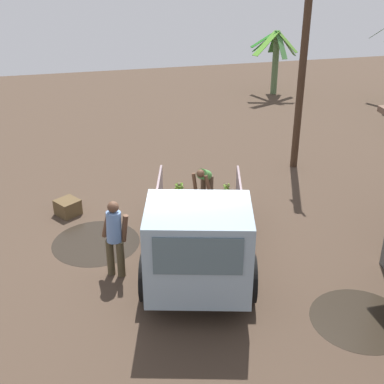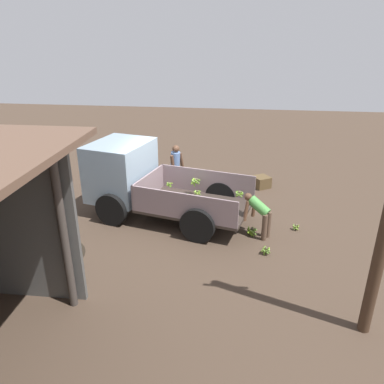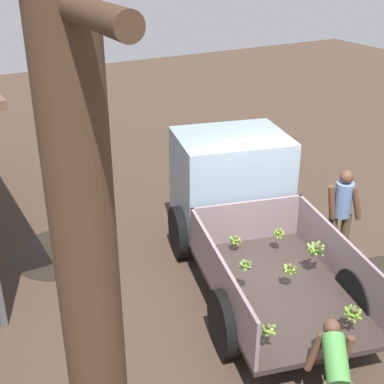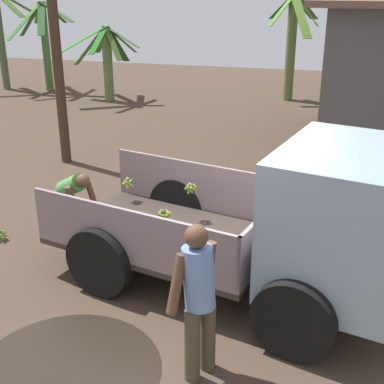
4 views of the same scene
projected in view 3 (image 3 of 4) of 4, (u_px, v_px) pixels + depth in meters
The scene contains 5 objects.
ground at pixel (265, 287), 8.96m from camera, with size 36.00×36.00×0.00m, color #453529.
mud_patch_1 at pixel (65, 252), 9.94m from camera, with size 1.90×1.90×0.01m, color black.
cargo_truck at pixel (238, 198), 9.43m from camera, with size 5.02×3.06×2.15m.
person_foreground_visitor at pixel (342, 210), 9.41m from camera, with size 0.54×0.60×1.73m.
person_worker_loading at pixel (335, 372), 6.24m from camera, with size 0.80×0.70×1.16m.
Camera 3 is at (-5.90, 4.64, 5.29)m, focal length 50.00 mm.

